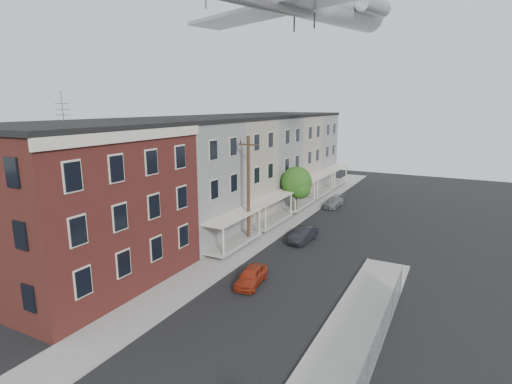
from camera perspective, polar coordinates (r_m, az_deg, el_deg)
sidewalk_left at (r=38.66m, az=3.33°, el=-4.71°), size 3.00×62.00×0.12m
sidewalk_right at (r=19.83m, az=11.67°, el=-22.78°), size 3.00×26.00×0.12m
curb_left at (r=38.11m, az=5.33°, el=-4.97°), size 0.15×62.00×0.14m
curb_right at (r=20.17m, az=7.40°, el=-21.91°), size 0.15×26.00×0.14m
corner_building at (r=27.98m, az=-23.97°, el=-1.59°), size 10.31×12.30×12.15m
row_house_a at (r=34.51m, az=-11.63°, el=1.65°), size 11.98×7.00×10.30m
row_house_b at (r=40.09m, az=-5.34°, el=3.32°), size 11.98×7.00×10.30m
row_house_c at (r=46.07m, az=-0.62°, el=4.55°), size 11.98×7.00×10.30m
row_house_d at (r=52.30m, az=3.01°, el=5.47°), size 11.98×7.00×10.30m
row_house_e at (r=58.70m, az=5.86°, el=6.18°), size 11.98×7.00×10.30m
chainlink_fence at (r=18.23m, az=15.78°, el=-22.92°), size 0.06×18.06×1.90m
utility_pole at (r=32.32m, az=-1.09°, el=0.37°), size 1.80×0.26×9.00m
street_tree at (r=41.26m, az=5.91°, el=1.20°), size 3.22×3.20×5.20m
car_near at (r=26.29m, az=-0.69°, el=-11.92°), size 1.82×3.58×1.17m
car_mid at (r=34.28m, az=6.77°, el=-6.05°), size 1.57×3.82×1.23m
car_far at (r=46.19m, az=11.02°, el=-1.44°), size 1.81×3.92×1.11m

